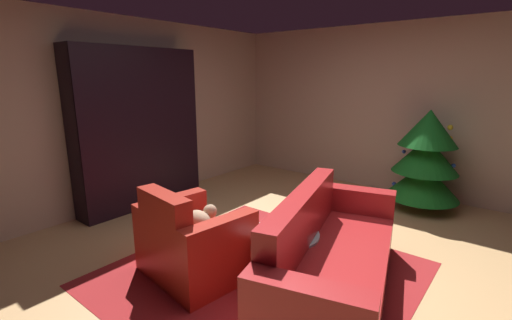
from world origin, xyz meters
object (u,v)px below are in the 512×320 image
Objects in this scene: coffee_table at (283,237)px; book_stack_on_table at (287,224)px; decorated_tree at (425,159)px; bookshelf_unit at (146,129)px; couch_red at (331,260)px; bottle_on_table at (304,222)px; armchair_red at (192,244)px.

book_stack_on_table reaches higher than coffee_table.
decorated_tree reaches higher than book_stack_on_table.
bookshelf_unit is 1.58× the size of decorated_tree.
decorated_tree reaches higher than coffee_table.
couch_red reaches higher than bottle_on_table.
bottle_on_table reaches higher than coffee_table.
bottle_on_table is (0.80, 0.59, 0.23)m from armchair_red.
bottle_on_table is (2.70, -0.31, -0.53)m from bookshelf_unit.
coffee_table is at bearing -87.54° from book_stack_on_table.
bookshelf_unit is at bearing 173.53° from bottle_on_table.
armchair_red is at bearing -143.50° from bottle_on_table.
decorated_tree is (0.38, 2.46, 0.17)m from bottle_on_table.
couch_red is 1.63× the size of decorated_tree.
book_stack_on_table is 0.17m from bottle_on_table.
bookshelf_unit is 3.12m from couch_red.
book_stack_on_table is at bearing -102.19° from decorated_tree.
bookshelf_unit is at bearing 154.75° from armchair_red.
coffee_table is (2.55, -0.39, -0.69)m from bookshelf_unit.
bookshelf_unit is at bearing 172.44° from book_stack_on_table.
book_stack_on_table is (2.55, -0.34, -0.58)m from bookshelf_unit.
armchair_red is 1.22m from couch_red.
bookshelf_unit is at bearing 171.30° from coffee_table.
book_stack_on_table is at bearing 92.46° from coffee_table.
bottle_on_table is at bearing 36.50° from armchair_red.
bookshelf_unit is 9.38× the size of book_stack_on_table.
bottle_on_table reaches higher than book_stack_on_table.
coffee_table is 0.47× the size of decorated_tree.
bottle_on_table is at bearing -6.47° from bookshelf_unit.
coffee_table is at bearing -177.16° from couch_red.
decorated_tree is (0.54, 2.49, 0.22)m from book_stack_on_table.
coffee_table is 2.77× the size of book_stack_on_table.
couch_red is 0.50m from book_stack_on_table.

